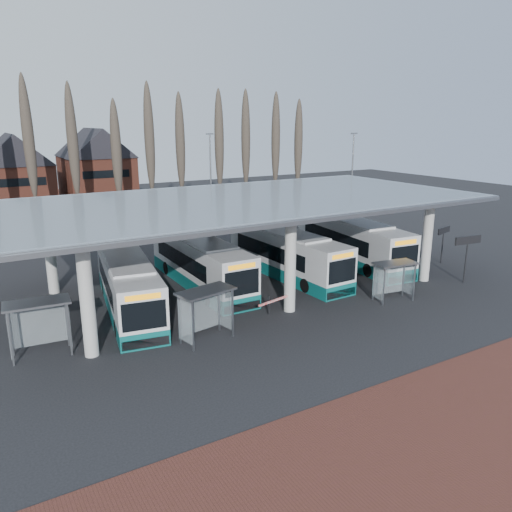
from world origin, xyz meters
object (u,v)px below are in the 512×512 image
bus_1 (200,263)px  bus_2 (286,254)px  shelter_0 (38,316)px  shelter_1 (204,303)px  bus_3 (351,242)px  shelter_2 (393,272)px  bus_0 (128,285)px

bus_1 → bus_2: bearing=-9.7°
shelter_0 → shelter_1: (7.85, -2.57, -0.02)m
bus_3 → shelter_2: size_ratio=4.48×
shelter_1 → bus_3: bearing=13.3°
bus_1 → bus_0: bearing=-158.6°
bus_0 → bus_2: 12.49m
bus_2 → shelter_2: bus_2 is taller
bus_0 → shelter_2: (15.42, -7.03, 0.29)m
shelter_0 → shelter_2: 21.30m
bus_2 → bus_3: (6.77, 0.43, 0.08)m
bus_3 → shelter_0: size_ratio=4.12×
bus_2 → shelter_0: bus_2 is taller
bus_2 → bus_3: bus_3 is taller
bus_0 → bus_2: bearing=13.8°
bus_2 → shelter_1: size_ratio=3.78×
shelter_1 → shelter_2: bearing=-14.3°
bus_1 → bus_3: (13.34, -0.76, 0.07)m
bus_3 → bus_0: bearing=-169.8°
bus_0 → shelter_1: size_ratio=3.74×
shelter_0 → shelter_1: size_ratio=0.97×
bus_2 → bus_3: bearing=1.5°
shelter_0 → shelter_1: shelter_0 is taller
bus_1 → bus_2: size_ratio=1.00×
bus_1 → shelter_1: (-3.65, -8.65, 0.43)m
bus_2 → shelter_0: 18.74m
shelter_1 → bus_2: bearing=24.5°
bus_1 → bus_3: bus_3 is taller
bus_2 → shelter_1: bearing=-146.0°
shelter_0 → shelter_1: 8.26m
bus_3 → shelter_2: bearing=-108.1°
shelter_0 → shelter_2: size_ratio=1.09×
bus_0 → shelter_1: (2.22, -6.42, 0.48)m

